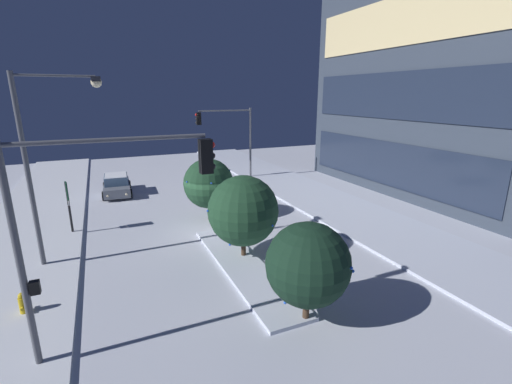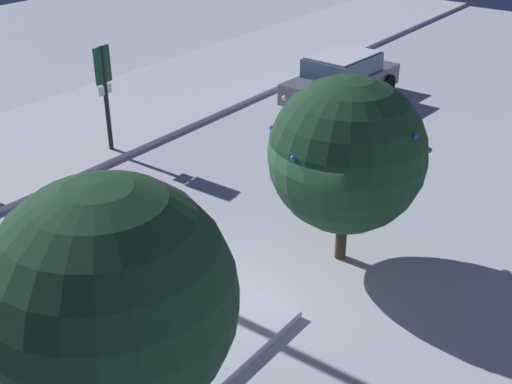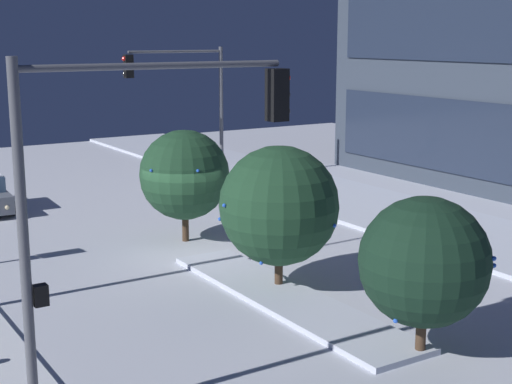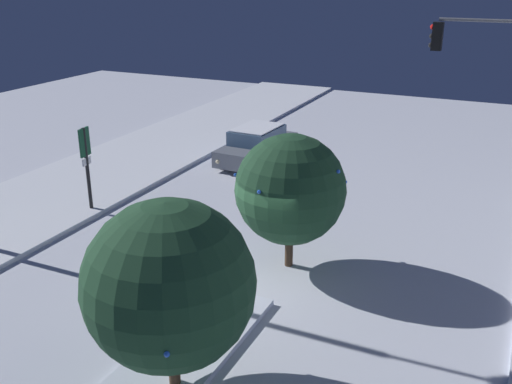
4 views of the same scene
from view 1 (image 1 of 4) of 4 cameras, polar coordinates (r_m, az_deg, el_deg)
The scene contains 14 objects.
ground at distance 20.33m, azimuth -8.26°, elevation -5.55°, with size 52.00×52.00×0.00m, color silver.
curb_strip_near at distance 20.09m, azimuth -33.89°, elevation -8.22°, with size 52.00×5.20×0.14m, color silver.
curb_strip_far at distance 24.11m, azimuth 12.64°, elevation -2.20°, with size 52.00×5.20×0.14m, color silver.
median_strip at distance 15.58m, azimuth -2.08°, elevation -11.96°, with size 9.00×1.80×0.14m, color silver.
office_tower_main at distance 31.60m, azimuth 30.06°, elevation 22.19°, with size 19.01×11.11×23.94m.
car_near at distance 28.35m, azimuth -21.66°, elevation 1.07°, with size 4.53×2.19×1.49m.
traffic_light_corner_far_left at distance 30.39m, azimuth -4.37°, elevation 9.98°, with size 0.32×4.94×6.16m.
traffic_light_corner_near_right at distance 10.22m, azimuth -23.91°, elevation -2.17°, with size 0.32×5.33×6.34m.
street_lamp_arched at distance 16.73m, azimuth -30.71°, elevation 6.58°, with size 0.56×3.26×8.13m.
fire_hydrant at distance 14.70m, azimuth -33.58°, elevation -15.01°, with size 0.48×0.26×0.88m.
parking_info_sign at distance 20.94m, azimuth -28.18°, elevation -1.33°, with size 0.55×0.14×2.88m.
decorated_tree_median at distance 15.63m, azimuth -2.11°, elevation -3.06°, with size 3.17×3.22×3.87m.
decorated_tree_left_of_median at distance 20.80m, azimuth -7.71°, elevation 1.37°, with size 2.98×2.93×3.69m.
decorated_tree_right_of_median at distance 11.49m, azimuth 8.43°, elevation -11.55°, with size 2.74×2.80×3.44m.
Camera 1 is at (18.33, -4.96, 7.26)m, focal length 24.65 mm.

